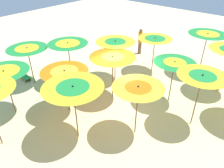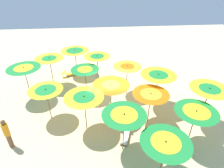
% 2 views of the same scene
% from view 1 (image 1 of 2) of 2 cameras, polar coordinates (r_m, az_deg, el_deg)
% --- Properties ---
extents(ground, '(40.14, 40.14, 0.04)m').
position_cam_1_polar(ground, '(11.01, 2.65, -4.39)').
color(ground, beige).
extents(beach_umbrella_0, '(2.18, 2.18, 2.49)m').
position_cam_1_polar(beach_umbrella_0, '(13.73, 23.71, 11.34)').
color(beach_umbrella_0, brown).
rests_on(beach_umbrella_0, ground).
extents(beach_umbrella_1, '(1.97, 1.97, 2.18)m').
position_cam_1_polar(beach_umbrella_1, '(13.08, 11.15, 10.90)').
color(beach_umbrella_1, brown).
rests_on(beach_umbrella_1, ground).
extents(beach_umbrella_2, '(2.12, 2.12, 2.35)m').
position_cam_1_polar(beach_umbrella_2, '(11.88, 0.86, 10.38)').
color(beach_umbrella_2, brown).
rests_on(beach_umbrella_2, ground).
extents(beach_umbrella_3, '(2.10, 2.10, 2.40)m').
position_cam_1_polar(beach_umbrella_3, '(11.74, -11.44, 9.71)').
color(beach_umbrella_3, brown).
rests_on(beach_umbrella_3, ground).
extents(beach_umbrella_4, '(2.11, 2.11, 2.17)m').
position_cam_1_polar(beach_umbrella_4, '(12.32, -21.25, 7.95)').
color(beach_umbrella_4, brown).
rests_on(beach_umbrella_4, ground).
extents(beach_umbrella_6, '(1.93, 1.93, 2.20)m').
position_cam_1_polar(beach_umbrella_6, '(10.34, 16.02, 4.70)').
color(beach_umbrella_6, brown).
rests_on(beach_umbrella_6, ground).
extents(beach_umbrella_7, '(2.17, 2.17, 2.32)m').
position_cam_1_polar(beach_umbrella_7, '(10.19, 0.17, 6.19)').
color(beach_umbrella_7, brown).
rests_on(beach_umbrella_7, ground).
extents(beach_umbrella_8, '(2.06, 2.06, 2.15)m').
position_cam_1_polar(beach_umbrella_8, '(9.52, -12.28, 2.49)').
color(beach_umbrella_8, brown).
rests_on(beach_umbrella_8, ground).
extents(beach_umbrella_9, '(2.09, 2.09, 2.24)m').
position_cam_1_polar(beach_umbrella_9, '(10.15, -26.37, 2.29)').
color(beach_umbrella_9, brown).
rests_on(beach_umbrella_9, ground).
extents(beach_umbrella_11, '(1.95, 1.95, 2.46)m').
position_cam_1_polar(beach_umbrella_11, '(9.04, 22.47, 1.09)').
color(beach_umbrella_11, brown).
rests_on(beach_umbrella_11, ground).
extents(beach_umbrella_12, '(1.94, 1.94, 2.30)m').
position_cam_1_polar(beach_umbrella_12, '(8.05, 6.80, -1.98)').
color(beach_umbrella_12, brown).
rests_on(beach_umbrella_12, ground).
extents(beach_umbrella_13, '(2.22, 2.22, 2.45)m').
position_cam_1_polar(beach_umbrella_13, '(7.84, -10.10, -1.89)').
color(beach_umbrella_13, brown).
rests_on(beach_umbrella_13, ground).
extents(lounger_0, '(0.78, 1.44, 0.56)m').
position_cam_1_polar(lounger_0, '(11.97, -9.20, -0.22)').
color(lounger_0, olive).
rests_on(lounger_0, ground).
extents(lounger_2, '(0.47, 1.22, 0.69)m').
position_cam_1_polar(lounger_2, '(13.72, -22.14, 2.19)').
color(lounger_2, olive).
rests_on(lounger_2, ground).
extents(lounger_3, '(1.21, 1.04, 0.68)m').
position_cam_1_polar(lounger_3, '(13.37, 24.96, 0.66)').
color(lounger_3, '#333338').
rests_on(lounger_3, ground).
extents(beachgoer_0, '(0.30, 0.30, 1.82)m').
position_cam_1_polar(beachgoer_0, '(15.77, 7.39, 11.14)').
color(beachgoer_0, brown).
rests_on(beachgoer_0, ground).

